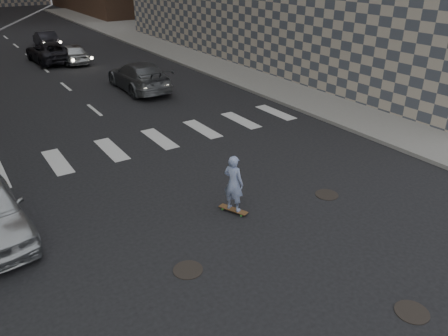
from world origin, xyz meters
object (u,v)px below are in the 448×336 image
object	(u,v)px
skateboarder	(234,183)
traffic_car_c	(49,52)
traffic_car_b	(139,76)
traffic_car_e	(46,39)
traffic_car_d	(73,53)

from	to	relation	value
skateboarder	traffic_car_c	bearing A→B (deg)	65.69
skateboarder	traffic_car_c	distance (m)	23.25
traffic_car_b	traffic_car_e	xyz separation A→B (m)	(-1.24, 15.89, -0.12)
traffic_car_b	traffic_car_e	world-z (taller)	traffic_car_b
traffic_car_b	traffic_car_c	distance (m)	10.16
skateboarder	traffic_car_d	size ratio (longest dim) A/B	0.45
traffic_car_c	traffic_car_d	xyz separation A→B (m)	(1.26, -1.14, -0.01)
traffic_car_c	traffic_car_b	bearing A→B (deg)	100.53
traffic_car_c	traffic_car_d	distance (m)	1.70
traffic_car_e	traffic_car_b	bearing A→B (deg)	95.67
skateboarder	traffic_car_e	bearing A→B (deg)	63.80
traffic_car_b	traffic_car_d	bearing A→B (deg)	-81.70
traffic_car_b	traffic_car_d	distance (m)	8.81
traffic_car_e	skateboarder	bearing A→B (deg)	87.97
traffic_car_d	traffic_car_b	bearing A→B (deg)	99.16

